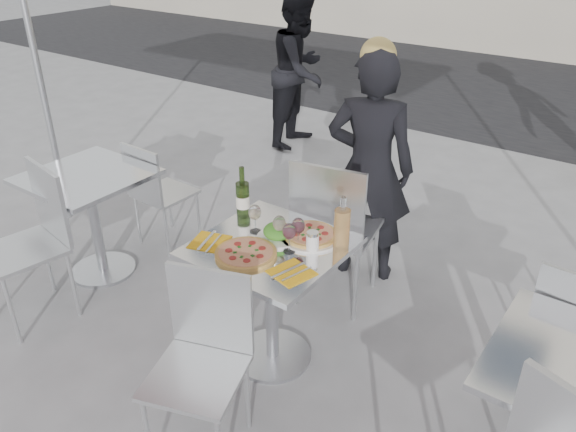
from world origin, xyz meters
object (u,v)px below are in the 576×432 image
Objects in this scene: pizza_near at (246,253)px; wineglass_white_a at (255,213)px; side_table_left at (91,203)px; pizza_far at (310,235)px; carafe at (342,229)px; wineglass_red_a at (289,232)px; pedestrian_a at (300,70)px; wine_bottle at (243,198)px; salad_plate at (278,233)px; woman_diner at (370,169)px; sugar_shaker at (312,242)px; main_table at (271,279)px; side_chair_lnear at (35,232)px; side_chair_lfar at (155,188)px; chair_near at (203,349)px; wineglass_white_b at (279,224)px; chair_far at (333,223)px; napkin_left at (210,242)px; napkin_right at (292,272)px; wineglass_red_b at (298,227)px.

wineglass_white_a is at bearing 117.12° from pizza_near.
side_table_left is 2.38× the size of pizza_far.
carafe is 1.84× the size of wineglass_red_a.
pedestrian_a is 5.38× the size of wine_bottle.
wine_bottle is 1.87× the size of wineglass_white_a.
pizza_far is 0.17m from salad_plate.
woman_diner is 5.38× the size of carafe.
carafe is (2.13, -2.73, 0.07)m from pedestrian_a.
salad_plate is (0.03, 0.22, 0.03)m from pizza_near.
sugar_shaker is at bearing -152.34° from pedestrian_a.
side_chair_lnear is at bearing -162.06° from main_table.
side_table_left is at bearing 82.46° from side_chair_lfar.
main_table is 0.59m from chair_near.
pizza_far is 0.19m from wineglass_white_b.
wineglass_white_b reaches higher than sugar_shaker.
side_chair_lfar is (-1.49, 1.08, -0.03)m from chair_near.
wineglass_white_b is at bearing 73.13° from woman_diner.
wineglass_white_a is at bearing 89.25° from chair_near.
chair_far is 6.40× the size of wineglass_red_a.
sugar_shaker is at bearing 9.09° from napkin_left.
side_table_left is at bearing -169.87° from napkin_right.
pizza_far reaches higher than napkin_right.
napkin_right is at bearing 50.55° from chair_near.
pizza_near is at bearing 76.52° from chair_far.
napkin_left is (-0.12, -0.22, -0.11)m from wineglass_white_a.
wineglass_white_a is 1.00× the size of wineglass_red_a.
chair_far reaches higher than wineglass_red_a.
side_table_left is at bearing -173.91° from pizza_far.
wine_bottle is (1.51, -2.74, 0.07)m from pedestrian_a.
sugar_shaker reaches higher than pizza_near.
woman_diner is 1.01m from salad_plate.
napkin_left is (-0.40, -0.34, -0.01)m from pizza_far.
salad_plate is 1.00× the size of napkin_right.
sugar_shaker is at bearing 100.16° from chair_far.
sugar_shaker is at bearing -9.08° from wine_bottle.
pedestrian_a reaches higher than pizza_far.
side_chair_lnear reaches higher than sugar_shaker.
pizza_far is at bearing 22.62° from wineglass_white_a.
wineglass_red_b is at bearing 78.31° from woman_diner.
pizza_near is at bearing -124.70° from wineglass_red_b.
pizza_far is 2.00× the size of wineglass_red_b.
pedestrian_a reaches higher than chair_far.
chair_far is at bearing 74.40° from chair_near.
pedestrian_a is 7.02× the size of napkin_left.
chair_near is 1.84m from side_chair_lfar.
napkin_left is at bearing -145.81° from wineglass_white_b.
wineglass_white_b is at bearing -42.31° from salad_plate.
pizza_far is at bearing 22.78° from napkin_left.
side_chair_lnear reaches higher than wineglass_white_a.
pizza_far is at bearing 38.00° from salad_plate.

